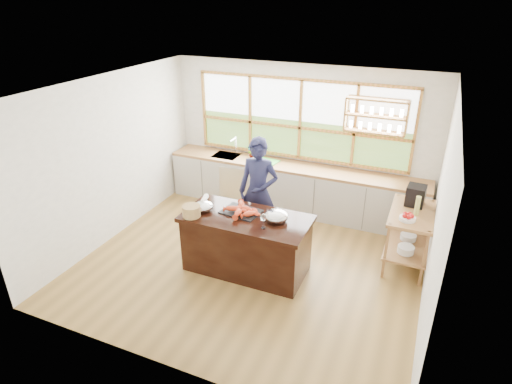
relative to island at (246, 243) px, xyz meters
The scene contains 18 objects.
ground_plane 0.50m from the island, 90.00° to the left, with size 5.00×5.00×0.00m, color olive.
room_shell 1.48m from the island, 88.06° to the left, with size 5.02×4.52×2.71m.
back_counter 2.14m from the island, 90.50° to the left, with size 4.90×0.63×0.90m.
right_shelf_unit 2.45m from the island, 26.44° to the left, with size 0.62×1.10×0.90m.
island is the anchor object (origin of this frame).
cook 0.96m from the island, 100.89° to the left, with size 0.66×0.43×1.81m, color #1A1B3C.
potted_plant 2.44m from the island, 112.11° to the left, with size 0.13×0.09×0.25m, color slate.
cutting_board 2.25m from the island, 103.78° to the left, with size 0.40×0.30×0.01m, color green.
espresso_machine 2.65m from the island, 31.81° to the left, with size 0.27×0.29×0.31m, color black.
wine_bottle 2.54m from the island, 24.73° to the left, with size 0.07×0.07×0.29m, color #B8B95A.
fruit_bowl 2.34m from the island, 20.70° to the left, with size 0.23×0.23×0.11m.
slate_board 0.48m from the island, 141.80° to the left, with size 0.55×0.40×0.02m, color black.
lobster_pile 0.52m from the island, 146.31° to the left, with size 0.52×0.48×0.08m.
mixing_bowl_left 0.84m from the island, behind, with size 0.29×0.29×0.14m, color silver.
mixing_bowl_right 0.68m from the island, ahead, with size 0.34×0.34×0.16m, color silver.
wine_glass 0.73m from the island, 30.37° to the right, with size 0.08×0.08×0.22m.
wicker_basket 0.95m from the island, 158.51° to the right, with size 0.26×0.26×0.17m, color tan.
parchment_roll 0.94m from the island, 167.99° to the left, with size 0.08×0.08×0.30m, color white.
Camera 1 is at (2.25, -5.10, 3.86)m, focal length 30.00 mm.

